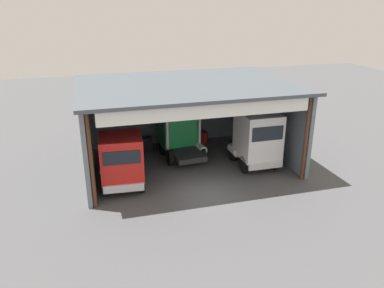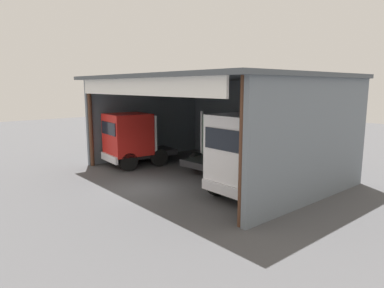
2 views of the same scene
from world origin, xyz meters
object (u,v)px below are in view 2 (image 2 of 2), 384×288
object	(u,v)px
truck_white_center_right_bay	(246,154)
truck_green_left_bay	(226,142)
tool_cart	(221,152)
truck_red_center_left_bay	(131,138)
oil_drum	(280,164)

from	to	relation	value
truck_white_center_right_bay	truck_green_left_bay	bearing A→B (deg)	-36.59
tool_cart	truck_red_center_left_bay	bearing A→B (deg)	-112.09
truck_green_left_bay	tool_cart	distance (m)	3.04
truck_green_left_bay	oil_drum	world-z (taller)	truck_green_left_bay
truck_green_left_bay	oil_drum	xyz separation A→B (m)	(2.42, 2.04, -1.27)
truck_green_left_bay	truck_white_center_right_bay	distance (m)	5.40
oil_drum	truck_red_center_left_bay	bearing A→B (deg)	-139.27
truck_white_center_right_bay	tool_cart	size ratio (longest dim) A/B	4.47
truck_red_center_left_bay	oil_drum	size ratio (longest dim) A/B	5.23
truck_white_center_right_bay	tool_cart	world-z (taller)	truck_white_center_right_bay
oil_drum	tool_cart	world-z (taller)	tool_cart
truck_white_center_right_bay	oil_drum	bearing A→B (deg)	-70.00
truck_green_left_bay	oil_drum	bearing A→B (deg)	36.36
oil_drum	tool_cart	size ratio (longest dim) A/B	0.88
truck_green_left_bay	truck_white_center_right_bay	size ratio (longest dim) A/B	0.99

